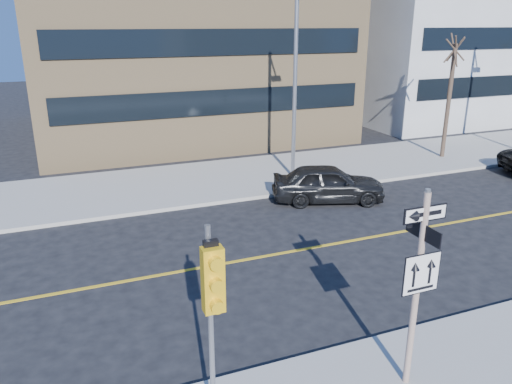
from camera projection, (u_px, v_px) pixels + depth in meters
name	position (u px, v px, depth m)	size (l,w,h in m)	color
ground	(340.00, 321.00, 12.24)	(120.00, 120.00, 0.00)	black
far_sidewalk	(502.00, 147.00, 29.08)	(66.00, 6.00, 0.15)	#A3A099
sign_pole	(418.00, 280.00, 9.24)	(0.92, 0.92, 4.06)	beige
traffic_signal	(213.00, 298.00, 7.52)	(0.32, 0.45, 4.00)	gray
parked_car_a	(328.00, 183.00, 20.21)	(4.51, 1.82, 1.54)	black
streetlight_a	(298.00, 76.00, 21.56)	(0.55, 2.25, 8.00)	gray
street_tree_west	(455.00, 52.00, 24.94)	(1.80, 1.80, 6.35)	#392B21
building_grey_mid	(452.00, 15.00, 39.33)	(20.00, 16.00, 15.00)	#A8AAAD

